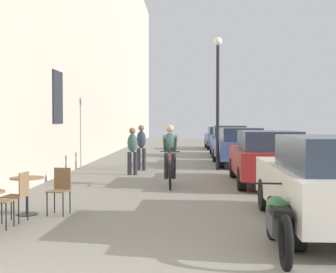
# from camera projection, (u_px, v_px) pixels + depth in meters

# --- Properties ---
(cafe_table_mid) EXTENTS (0.64, 0.64, 0.72)m
(cafe_table_mid) POSITION_uv_depth(u_px,v_px,m) (27.00, 188.00, 8.77)
(cafe_table_mid) COLOR black
(cafe_table_mid) RESTS_ON ground_plane
(cafe_chair_mid_toward_street) EXTENTS (0.43, 0.43, 0.89)m
(cafe_chair_mid_toward_street) POSITION_uv_depth(u_px,v_px,m) (60.00, 187.00, 8.83)
(cafe_chair_mid_toward_street) COLOR black
(cafe_chair_mid_toward_street) RESTS_ON ground_plane
(cafe_chair_mid_toward_wall) EXTENTS (0.43, 0.43, 0.89)m
(cafe_chair_mid_toward_wall) POSITION_uv_depth(u_px,v_px,m) (19.00, 193.00, 8.13)
(cafe_chair_mid_toward_wall) COLOR black
(cafe_chair_mid_toward_wall) RESTS_ON ground_plane
(cyclist_on_bicycle) EXTENTS (0.52, 1.76, 1.74)m
(cyclist_on_bicycle) POSITION_uv_depth(u_px,v_px,m) (170.00, 157.00, 12.67)
(cyclist_on_bicycle) COLOR black
(cyclist_on_bicycle) RESTS_ON ground_plane
(pedestrian_near) EXTENTS (0.36, 0.26, 1.59)m
(pedestrian_near) POSITION_uv_depth(u_px,v_px,m) (132.00, 148.00, 15.35)
(pedestrian_near) COLOR #26262D
(pedestrian_near) RESTS_ON ground_plane
(pedestrian_mid) EXTENTS (0.36, 0.26, 1.67)m
(pedestrian_mid) POSITION_uv_depth(u_px,v_px,m) (141.00, 145.00, 16.78)
(pedestrian_mid) COLOR #26262D
(pedestrian_mid) RESTS_ON ground_plane
(street_lamp) EXTENTS (0.32, 0.32, 4.90)m
(street_lamp) POSITION_uv_depth(u_px,v_px,m) (218.00, 86.00, 16.90)
(street_lamp) COLOR black
(street_lamp) RESTS_ON ground_plane
(parked_car_nearest) EXTENTS (1.94, 4.42, 1.56)m
(parked_car_nearest) POSITION_uv_depth(u_px,v_px,m) (329.00, 181.00, 7.57)
(parked_car_nearest) COLOR beige
(parked_car_nearest) RESTS_ON ground_plane
(parked_car_second) EXTENTS (1.92, 4.35, 1.53)m
(parked_car_second) POSITION_uv_depth(u_px,v_px,m) (266.00, 156.00, 13.06)
(parked_car_second) COLOR maroon
(parked_car_second) RESTS_ON ground_plane
(parked_car_third) EXTENTS (1.88, 4.36, 1.54)m
(parked_car_third) POSITION_uv_depth(u_px,v_px,m) (238.00, 146.00, 18.73)
(parked_car_third) COLOR #384C84
(parked_car_third) RESTS_ON ground_plane
(parked_car_fourth) EXTENTS (1.99, 4.51, 1.58)m
(parked_car_fourth) POSITION_uv_depth(u_px,v_px,m) (229.00, 140.00, 23.96)
(parked_car_fourth) COLOR #384C84
(parked_car_fourth) RESTS_ON ground_plane
(parked_car_fifth) EXTENTS (1.78, 4.12, 1.46)m
(parked_car_fifth) POSITION_uv_depth(u_px,v_px,m) (219.00, 137.00, 30.12)
(parked_car_fifth) COLOR #384C84
(parked_car_fifth) RESTS_ON ground_plane
(parked_motorcycle) EXTENTS (0.62, 2.15, 0.92)m
(parked_motorcycle) POSITION_uv_depth(u_px,v_px,m) (278.00, 222.00, 6.30)
(parked_motorcycle) COLOR black
(parked_motorcycle) RESTS_ON ground_plane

